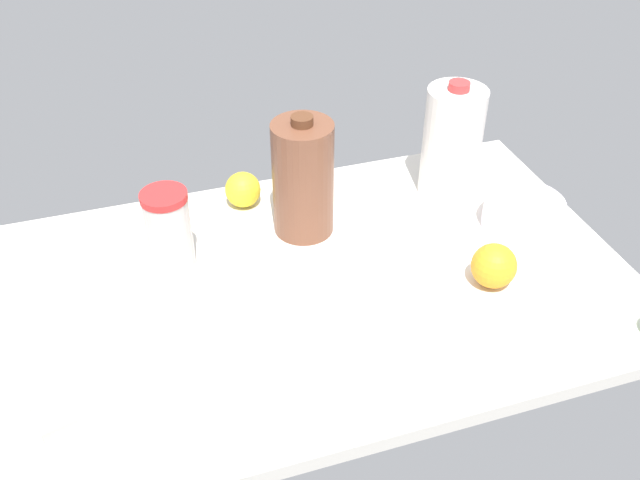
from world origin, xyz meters
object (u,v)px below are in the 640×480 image
Objects in this scene: milk_jug at (452,143)px; tumbler_cup at (169,231)px; chocolate_milk_jug at (303,179)px; orange_loose at (494,266)px; egg_carton at (138,377)px; lemon_far_back at (243,190)px; mixing_bowl at (523,214)px.

tumbler_cup is at bearing 7.11° from milk_jug.
chocolate_milk_jug is 3.05× the size of orange_loose.
milk_jug reaches higher than egg_carton.
egg_carton is 54.37cm from lemon_far_back.
chocolate_milk_jug reaches higher than orange_loose.
tumbler_cup is 72.89cm from mixing_bowl.
egg_carton is 82.67cm from milk_jug.
tumbler_cup is 2.22× the size of lemon_far_back.
lemon_far_back is at bearing -136.76° from egg_carton.
chocolate_milk_jug is 0.81× the size of egg_carton.
milk_jug reaches higher than lemon_far_back.
chocolate_milk_jug is at bearing -43.90° from orange_loose.
chocolate_milk_jug is 0.99× the size of milk_jug.
tumbler_cup reaches higher than lemon_far_back.
chocolate_milk_jug reaches higher than lemon_far_back.
egg_carton is at bearing 59.04° from lemon_far_back.
lemon_far_back is at bearing -136.95° from tumbler_cup.
chocolate_milk_jug reaches higher than tumbler_cup.
milk_jug is (-72.95, -37.71, 9.52)cm from egg_carton.
milk_jug is at bearing -172.89° from tumbler_cup.
orange_loose is (-39.21, 40.54, 0.42)cm from lemon_far_back.
orange_loose reaches higher than egg_carton.
lemon_far_back is (-17.94, -16.76, -4.80)cm from tumbler_cup.
orange_loose is at bearing 134.04° from lemon_far_back.
milk_jug is at bearing -174.07° from chocolate_milk_jug.
tumbler_cup reaches higher than orange_loose.
tumbler_cup is 62.05cm from orange_loose.
orange_loose is (-57.15, 23.78, -4.38)cm from tumbler_cup.
chocolate_milk_jug reaches higher than egg_carton.
tumbler_cup is 0.53× the size of egg_carton.
egg_carton is 3.78× the size of orange_loose.
orange_loose is at bearing 79.64° from milk_jug.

